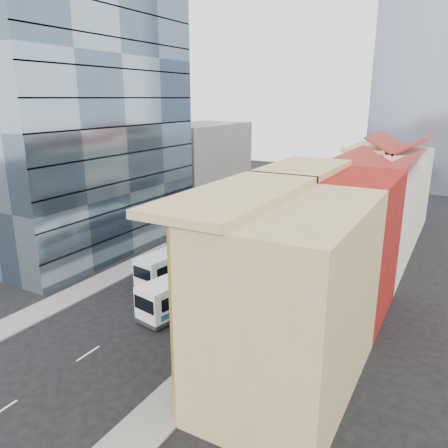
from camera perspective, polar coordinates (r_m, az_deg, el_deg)
The scene contains 13 objects.
ground at distance 34.20m, azimuth -18.58°, elevation -16.53°, with size 200.00×200.00×0.00m, color black.
sidewalk_right at distance 46.50m, azimuth 9.60°, elevation -6.75°, with size 3.00×90.00×0.15m, color slate.
sidewalk_left at distance 54.06m, azimuth -7.61°, elevation -3.35°, with size 3.00×90.00×0.15m, color slate.
shophouse_tan at distance 27.77m, azimuth 8.86°, elevation -9.64°, with size 8.00×14.00×12.00m, color tan.
shophouse_red at distance 38.50m, azimuth 15.17°, elevation -2.58°, with size 8.00×10.00×12.00m, color maroon.
shophouse_cream_near at distance 47.69m, azimuth 17.95°, elevation -0.46°, with size 8.00×9.00×10.00m, color silver.
shophouse_cream_mid at distance 56.28m, azimuth 19.83°, elevation 1.83°, with size 8.00×9.00×10.00m, color silver.
shophouse_cream_far at distance 66.34m, azimuth 21.45°, elevation 4.18°, with size 8.00×12.00×11.00m, color silver.
office_tower at distance 54.52m, azimuth -17.51°, elevation 12.29°, with size 12.00×26.00×30.00m, color #3F5264.
office_block_far at distance 72.57m, azimuth -3.15°, elevation 7.42°, with size 10.00×18.00×14.00m, color gray.
bus_left_near at distance 45.60m, azimuth -5.31°, elevation -4.66°, with size 2.69×11.48×3.68m, color silver, non-canonical shape.
bus_left_far at distance 50.44m, azimuth -1.40°, elevation -2.57°, with size 2.63×11.23×3.60m, color white, non-canonical shape.
bus_right at distance 39.45m, azimuth -3.96°, elevation -8.07°, with size 2.68×11.44×3.67m, color silver, non-canonical shape.
Camera 1 is at (22.35, -18.62, 18.00)m, focal length 35.00 mm.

